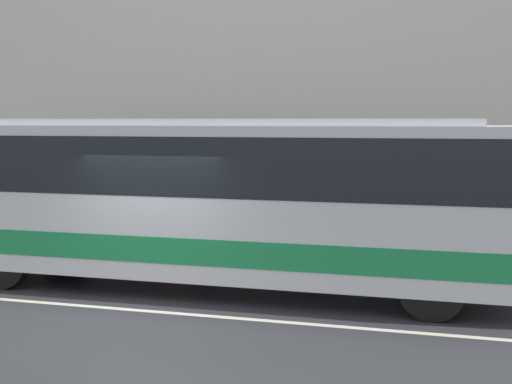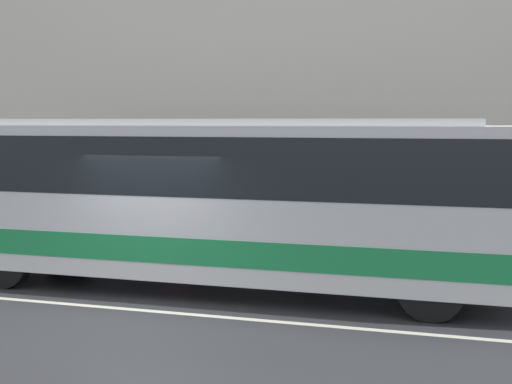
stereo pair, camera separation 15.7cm
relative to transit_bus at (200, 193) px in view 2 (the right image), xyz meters
The scene contains 6 objects.
ground_plane 2.58m from the transit_bus, 102.19° to the right, with size 60.00×60.00×0.00m, color #333338.
sidewalk 4.06m from the transit_bus, 96.20° to the left, with size 60.00×3.02×0.14m.
building_facade 6.16m from the transit_bus, 94.29° to the left, with size 60.00×0.35×10.05m.
lane_stripe 2.58m from the transit_bus, 102.19° to the right, with size 54.00×0.14×0.01m.
transit_bus is the anchor object (origin of this frame).
pedestrian_waiting 4.56m from the transit_bus, 120.00° to the left, with size 0.36×0.36×1.77m.
Camera 2 is at (5.17, -10.33, 3.09)m, focal length 50.00 mm.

